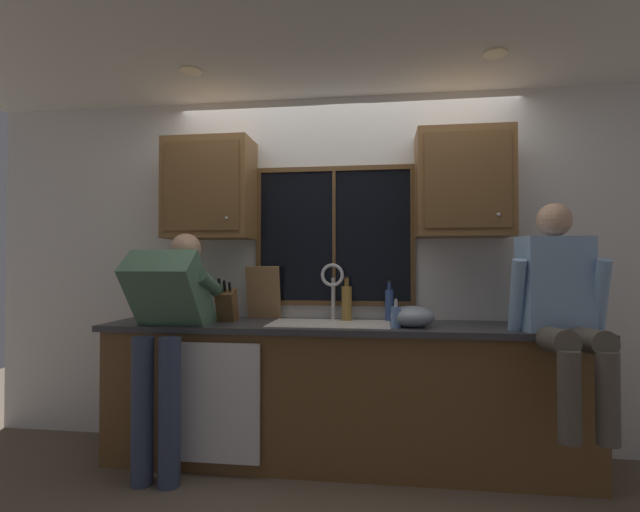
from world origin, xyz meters
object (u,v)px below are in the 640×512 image
object	(u,v)px
knife_block	(227,306)
cutting_board	(263,293)
mixing_bowl	(412,317)
soap_dispenser	(396,316)
bottle_tall_clear	(389,304)
bottle_green_glass	(347,302)
person_sitting_on_counter	(562,301)
person_standing	(169,322)

from	to	relation	value
knife_block	cutting_board	bearing A→B (deg)	44.95
knife_block	mixing_bowl	size ratio (longest dim) A/B	1.16
mixing_bowl	soap_dispenser	bearing A→B (deg)	-147.61
knife_block	cutting_board	world-z (taller)	cutting_board
bottle_tall_clear	soap_dispenser	bearing A→B (deg)	-84.28
mixing_bowl	bottle_green_glass	world-z (taller)	bottle_green_glass
bottle_green_glass	mixing_bowl	bearing A→B (deg)	-30.65
soap_dispenser	person_sitting_on_counter	bearing A→B (deg)	-7.54
soap_dispenser	bottle_green_glass	distance (m)	0.47
cutting_board	bottle_green_glass	bearing A→B (deg)	-3.03
person_standing	bottle_green_glass	xyz separation A→B (m)	(1.09, 0.48, 0.10)
knife_block	soap_dispenser	size ratio (longest dim) A/B	1.77
person_sitting_on_counter	mixing_bowl	xyz separation A→B (m)	(-0.83, 0.19, -0.12)
cutting_board	knife_block	bearing A→B (deg)	-135.05
mixing_bowl	soap_dispenser	distance (m)	0.12
person_sitting_on_counter	cutting_board	bearing A→B (deg)	165.65
person_standing	soap_dispenser	world-z (taller)	person_standing
mixing_bowl	person_sitting_on_counter	bearing A→B (deg)	-12.85
soap_dispenser	cutting_board	bearing A→B (deg)	159.29
cutting_board	bottle_tall_clear	xyz separation A→B (m)	(0.91, -0.01, -0.07)
person_sitting_on_counter	mixing_bowl	world-z (taller)	person_sitting_on_counter
knife_block	bottle_tall_clear	distance (m)	1.13
person_sitting_on_counter	bottle_tall_clear	xyz separation A→B (m)	(-0.97, 0.47, -0.07)
mixing_bowl	bottle_tall_clear	world-z (taller)	bottle_tall_clear
person_standing	bottle_tall_clear	distance (m)	1.48
soap_dispenser	bottle_tall_clear	bearing A→B (deg)	95.72
knife_block	bottle_green_glass	distance (m)	0.83
person_sitting_on_counter	mixing_bowl	size ratio (longest dim) A/B	4.55
person_standing	knife_block	distance (m)	0.42
mixing_bowl	bottle_tall_clear	size ratio (longest dim) A/B	0.98
person_sitting_on_counter	mixing_bowl	distance (m)	0.86
cutting_board	bottle_green_glass	distance (m)	0.61
person_standing	soap_dispenser	size ratio (longest dim) A/B	8.40
mixing_bowl	soap_dispenser	world-z (taller)	soap_dispenser
person_standing	mixing_bowl	size ratio (longest dim) A/B	5.52
person_sitting_on_counter	knife_block	xyz separation A→B (m)	(-2.08, 0.28, -0.08)
knife_block	bottle_green_glass	bearing A→B (deg)	11.90
cutting_board	person_standing	bearing A→B (deg)	-133.53
mixing_bowl	bottle_green_glass	distance (m)	0.51
mixing_bowl	bottle_tall_clear	bearing A→B (deg)	116.30
knife_block	cutting_board	distance (m)	0.30
person_sitting_on_counter	soap_dispenser	size ratio (longest dim) A/B	6.92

